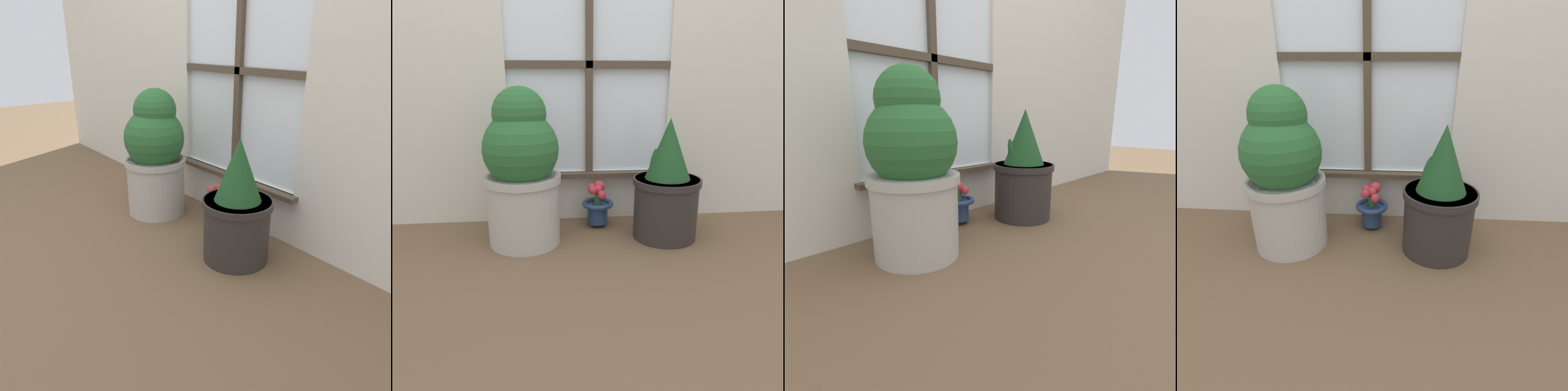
{
  "view_description": "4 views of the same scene",
  "coord_description": "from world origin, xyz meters",
  "views": [
    {
      "loc": [
        1.44,
        -0.75,
        0.96
      ],
      "look_at": [
        0.01,
        0.4,
        0.21
      ],
      "focal_mm": 35.0,
      "sensor_mm": 36.0,
      "label": 1
    },
    {
      "loc": [
        -0.21,
        -1.32,
        0.76
      ],
      "look_at": [
        -0.03,
        0.47,
        0.19
      ],
      "focal_mm": 35.0,
      "sensor_mm": 36.0,
      "label": 2
    },
    {
      "loc": [
        -0.96,
        -0.6,
        0.54
      ],
      "look_at": [
        0.05,
        0.41,
        0.17
      ],
      "focal_mm": 28.0,
      "sensor_mm": 36.0,
      "label": 3
    },
    {
      "loc": [
        0.14,
        -0.83,
        0.83
      ],
      "look_at": [
        0.04,
        0.42,
        0.24
      ],
      "focal_mm": 28.0,
      "sensor_mm": 36.0,
      "label": 4
    }
  ],
  "objects": [
    {
      "name": "flower_vase",
      "position": [
        0.03,
        0.55,
        0.12
      ],
      "size": [
        0.16,
        0.16,
        0.23
      ],
      "color": "navy",
      "rests_on": "ground_plane"
    },
    {
      "name": "ground_plane",
      "position": [
        0.0,
        0.0,
        0.0
      ],
      "size": [
        10.0,
        10.0,
        0.0
      ],
      "primitive_type": "plane",
      "color": "brown"
    },
    {
      "name": "potted_plant_right",
      "position": [
        0.34,
        0.37,
        0.24
      ],
      "size": [
        0.32,
        0.32,
        0.58
      ],
      "color": "#2D2826",
      "rests_on": "ground_plane"
    },
    {
      "name": "potted_plant_left",
      "position": [
        -0.34,
        0.38,
        0.35
      ],
      "size": [
        0.35,
        0.35,
        0.72
      ],
      "color": "#B7B2A8",
      "rests_on": "ground_plane"
    }
  ]
}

